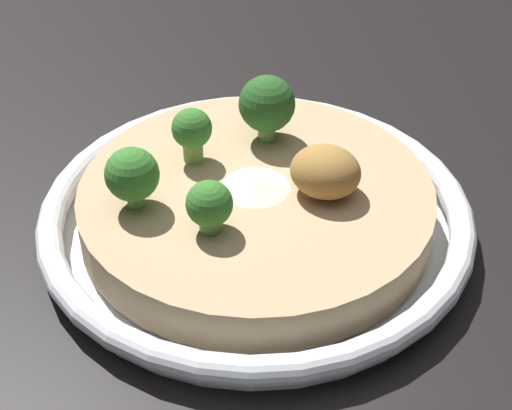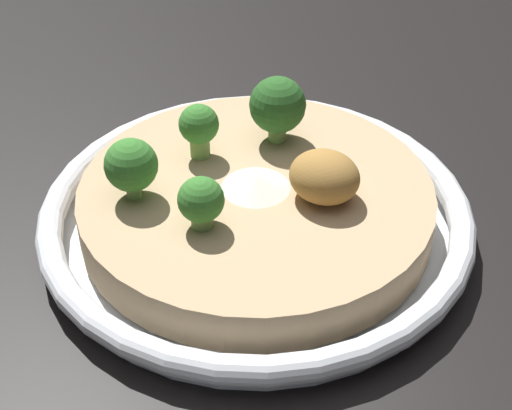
{
  "view_description": "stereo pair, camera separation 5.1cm",
  "coord_description": "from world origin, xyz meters",
  "px_view_note": "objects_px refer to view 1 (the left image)",
  "views": [
    {
      "loc": [
        0.16,
        -0.36,
        0.34
      ],
      "look_at": [
        0.0,
        0.0,
        0.02
      ],
      "focal_mm": 55.0,
      "sensor_mm": 36.0,
      "label": 1
    },
    {
      "loc": [
        0.21,
        -0.34,
        0.34
      ],
      "look_at": [
        0.0,
        0.0,
        0.02
      ],
      "focal_mm": 55.0,
      "sensor_mm": 36.0,
      "label": 2
    }
  ],
  "objects_px": {
    "risotto_bowl": "(256,211)",
    "broccoli_front_left": "(132,175)",
    "broccoli_back_left": "(192,131)",
    "broccoli_back": "(267,105)",
    "broccoli_front": "(209,205)"
  },
  "relations": [
    {
      "from": "risotto_bowl",
      "to": "broccoli_front_left",
      "type": "distance_m",
      "value": 0.09
    },
    {
      "from": "risotto_bowl",
      "to": "broccoli_front_left",
      "type": "height_order",
      "value": "broccoli_front_left"
    },
    {
      "from": "broccoli_front_left",
      "to": "broccoli_back_left",
      "type": "bearing_deg",
      "value": 80.82
    },
    {
      "from": "broccoli_back",
      "to": "broccoli_back_left",
      "type": "height_order",
      "value": "broccoli_back"
    },
    {
      "from": "broccoli_back_left",
      "to": "broccoli_front_left",
      "type": "bearing_deg",
      "value": -99.18
    },
    {
      "from": "broccoli_back",
      "to": "broccoli_front",
      "type": "bearing_deg",
      "value": -85.29
    },
    {
      "from": "broccoli_back_left",
      "to": "risotto_bowl",
      "type": "bearing_deg",
      "value": -12.72
    },
    {
      "from": "broccoli_front",
      "to": "broccoli_back_left",
      "type": "relative_size",
      "value": 0.88
    },
    {
      "from": "broccoli_back_left",
      "to": "broccoli_front",
      "type": "bearing_deg",
      "value": -54.69
    },
    {
      "from": "risotto_bowl",
      "to": "broccoli_front",
      "type": "bearing_deg",
      "value": -98.97
    },
    {
      "from": "broccoli_back",
      "to": "broccoli_front",
      "type": "xyz_separation_m",
      "value": [
        0.01,
        -0.1,
        -0.01
      ]
    },
    {
      "from": "broccoli_front",
      "to": "risotto_bowl",
      "type": "bearing_deg",
      "value": 81.03
    },
    {
      "from": "broccoli_back",
      "to": "broccoli_back_left",
      "type": "bearing_deg",
      "value": -128.34
    },
    {
      "from": "broccoli_back",
      "to": "broccoli_front_left",
      "type": "relative_size",
      "value": 1.15
    },
    {
      "from": "broccoli_front_left",
      "to": "broccoli_back",
      "type": "bearing_deg",
      "value": 66.79
    }
  ]
}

